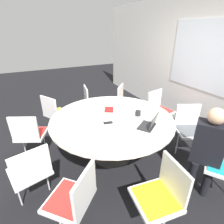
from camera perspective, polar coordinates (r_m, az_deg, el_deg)
ground_plane at (r=3.20m, az=-0.00°, el=-13.83°), size 16.00×16.00×0.00m
wall_back at (r=3.91m, az=28.94°, el=12.55°), size 8.00×0.07×2.70m
conference_table at (r=2.83m, az=-0.00°, el=-3.66°), size 1.95×1.95×0.75m
chair_1 at (r=3.28m, az=23.82°, el=-4.15°), size 0.56×0.57×0.87m
chair_2 at (r=3.81m, az=15.01°, el=1.40°), size 0.51×0.52×0.87m
chair_3 at (r=4.06m, az=4.48°, el=3.77°), size 0.61×0.61×0.87m
chair_4 at (r=4.03m, az=-6.54°, el=3.52°), size 0.50×0.48×0.87m
chair_5 at (r=3.68m, az=-17.99°, el=0.09°), size 0.59×0.58×0.87m
chair_6 at (r=3.11m, az=-25.33°, el=-6.12°), size 0.57×0.58×0.87m
chair_7 at (r=2.37m, az=-25.11°, el=-16.77°), size 0.51×0.53×0.87m
chair_8 at (r=1.96m, az=-12.19°, el=-25.42°), size 0.61×0.61×0.87m
chair_9 at (r=2.02m, az=15.87°, el=-24.04°), size 0.49×0.47×0.87m
person_0 at (r=2.51m, az=28.90°, el=-9.59°), size 0.42×0.38×1.22m
laptop at (r=2.55m, az=12.25°, el=-3.86°), size 0.35×0.37×0.21m
spiral_notebook at (r=3.04m, az=-0.96°, el=0.83°), size 0.26×0.23×0.02m
coffee_cup at (r=2.86m, az=8.48°, el=-0.38°), size 0.09×0.09×0.08m
cell_phone at (r=2.63m, az=-1.28°, el=-3.52°), size 0.09×0.15×0.01m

